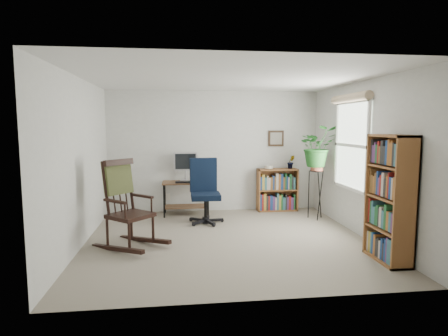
{
  "coord_description": "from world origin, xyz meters",
  "views": [
    {
      "loc": [
        -0.72,
        -5.46,
        1.73
      ],
      "look_at": [
        0.0,
        0.4,
        1.05
      ],
      "focal_mm": 30.0,
      "sensor_mm": 36.0,
      "label": 1
    }
  ],
  "objects": [
    {
      "name": "plant_stand",
      "position": [
        1.8,
        1.09,
        0.52
      ],
      "size": [
        0.34,
        0.34,
        1.05
      ],
      "primitive_type": null,
      "rotation": [
        0.0,
        0.0,
        0.2
      ],
      "color": "black",
      "rests_on": "floor"
    },
    {
      "name": "ceiling",
      "position": [
        0.0,
        0.0,
        2.4
      ],
      "size": [
        4.2,
        4.0,
        0.0
      ],
      "primitive_type": "cube",
      "color": "silver",
      "rests_on": "ground"
    },
    {
      "name": "office_chair",
      "position": [
        -0.25,
        1.02,
        0.58
      ],
      "size": [
        0.69,
        0.69,
        1.16
      ],
      "primitive_type": null,
      "rotation": [
        0.0,
        0.0,
        0.1
      ],
      "color": "black",
      "rests_on": "floor"
    },
    {
      "name": "wall_left",
      "position": [
        -2.1,
        0.0,
        1.2
      ],
      "size": [
        0.0,
        4.0,
        2.4
      ],
      "primitive_type": "cube",
      "color": "silver",
      "rests_on": "ground"
    },
    {
      "name": "monitor",
      "position": [
        -0.58,
        1.84,
        0.93
      ],
      "size": [
        0.46,
        0.16,
        0.56
      ],
      "primitive_type": null,
      "color": "#B6B6BB",
      "rests_on": "desk"
    },
    {
      "name": "tall_bookshelf",
      "position": [
        1.92,
        -1.11,
        0.81
      ],
      "size": [
        0.3,
        0.7,
        1.61
      ],
      "primitive_type": null,
      "color": "brown",
      "rests_on": "floor"
    },
    {
      "name": "keyboard",
      "position": [
        -0.58,
        1.58,
        0.66
      ],
      "size": [
        0.4,
        0.15,
        0.02
      ],
      "primitive_type": "cube",
      "color": "black",
      "rests_on": "desk"
    },
    {
      "name": "desk",
      "position": [
        -0.58,
        1.7,
        0.32
      ],
      "size": [
        0.9,
        0.49,
        0.65
      ],
      "primitive_type": null,
      "color": "brown",
      "rests_on": "floor"
    },
    {
      "name": "framed_picture",
      "position": [
        1.26,
        1.97,
        1.46
      ],
      "size": [
        0.32,
        0.04,
        0.32
      ],
      "primitive_type": null,
      "color": "black",
      "rests_on": "wall_back"
    },
    {
      "name": "spider_plant",
      "position": [
        1.8,
        1.09,
        1.7
      ],
      "size": [
        1.69,
        1.87,
        1.47
      ],
      "primitive_type": "imported",
      "color": "#215E22",
      "rests_on": "plant_stand"
    },
    {
      "name": "wall_front",
      "position": [
        0.0,
        -2.0,
        1.2
      ],
      "size": [
        4.2,
        0.0,
        2.4
      ],
      "primitive_type": "cube",
      "color": "silver",
      "rests_on": "ground"
    },
    {
      "name": "wall_right",
      "position": [
        2.1,
        0.0,
        1.2
      ],
      "size": [
        0.0,
        4.0,
        2.4
      ],
      "primitive_type": "cube",
      "color": "silver",
      "rests_on": "ground"
    },
    {
      "name": "potted_plant_small",
      "position": [
        1.54,
        1.83,
        0.91
      ],
      "size": [
        0.13,
        0.24,
        0.11
      ],
      "primitive_type": "imported",
      "color": "#215E22",
      "rests_on": "low_bookshelf"
    },
    {
      "name": "window",
      "position": [
        2.06,
        0.3,
        1.4
      ],
      "size": [
        0.12,
        1.2,
        1.5
      ],
      "primitive_type": null,
      "color": "white",
      "rests_on": "wall_right"
    },
    {
      "name": "rocking_chair",
      "position": [
        -1.4,
        -0.17,
        0.63
      ],
      "size": [
        1.25,
        1.22,
        1.27
      ],
      "primitive_type": null,
      "rotation": [
        0.0,
        0.0,
        0.84
      ],
      "color": "black",
      "rests_on": "floor"
    },
    {
      "name": "low_bookshelf",
      "position": [
        1.26,
        1.82,
        0.43
      ],
      "size": [
        0.81,
        0.27,
        0.86
      ],
      "primitive_type": null,
      "color": "brown",
      "rests_on": "floor"
    },
    {
      "name": "wall_back",
      "position": [
        0.0,
        2.0,
        1.2
      ],
      "size": [
        4.2,
        0.0,
        2.4
      ],
      "primitive_type": "cube",
      "color": "silver",
      "rests_on": "ground"
    },
    {
      "name": "floor",
      "position": [
        0.0,
        0.0,
        0.0
      ],
      "size": [
        4.2,
        4.0,
        0.0
      ],
      "primitive_type": "cube",
      "color": "gray",
      "rests_on": "ground"
    }
  ]
}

